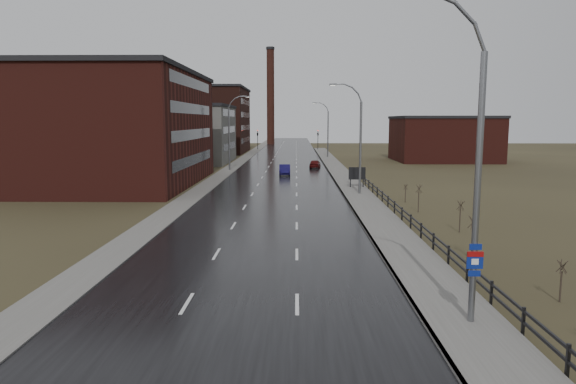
{
  "coord_description": "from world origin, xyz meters",
  "views": [
    {
      "loc": [
        2.25,
        -16.45,
        7.61
      ],
      "look_at": [
        1.72,
        16.65,
        3.0
      ],
      "focal_mm": 32.0,
      "sensor_mm": 36.0,
      "label": 1
    }
  ],
  "objects_px": {
    "car_far": "(315,164)",
    "billboard": "(357,174)",
    "streetlight_main": "(470,164)",
    "car_near": "(285,170)"
  },
  "relations": [
    {
      "from": "billboard",
      "to": "car_near",
      "type": "bearing_deg",
      "value": 120.32
    },
    {
      "from": "car_far",
      "to": "billboard",
      "type": "bearing_deg",
      "value": 105.47
    },
    {
      "from": "streetlight_main",
      "to": "car_near",
      "type": "height_order",
      "value": "streetlight_main"
    },
    {
      "from": "car_near",
      "to": "car_far",
      "type": "height_order",
      "value": "car_near"
    },
    {
      "from": "streetlight_main",
      "to": "billboard",
      "type": "xyz_separation_m",
      "value": [
        0.63,
        39.03,
        -4.41
      ]
    },
    {
      "from": "car_far",
      "to": "car_near",
      "type": "bearing_deg",
      "value": 72.76
    },
    {
      "from": "streetlight_main",
      "to": "car_near",
      "type": "distance_m",
      "value": 54.33
    },
    {
      "from": "car_near",
      "to": "car_far",
      "type": "xyz_separation_m",
      "value": [
        4.65,
        10.44,
        -0.04
      ]
    },
    {
      "from": "streetlight_main",
      "to": "car_far",
      "type": "bearing_deg",
      "value": 92.86
    },
    {
      "from": "streetlight_main",
      "to": "car_near",
      "type": "relative_size",
      "value": 2.77
    }
  ]
}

